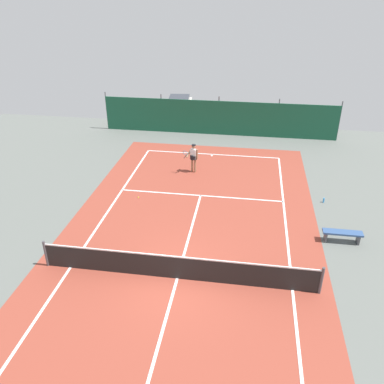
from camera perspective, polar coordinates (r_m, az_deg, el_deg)
ground_plane at (r=14.73m, az=-2.14°, el=-12.36°), size 36.00×36.00×0.00m
court_surface at (r=14.72m, az=-2.14°, el=-12.36°), size 11.02×26.60×0.01m
tennis_net at (r=14.40m, az=-2.17°, el=-10.82°), size 10.12×0.10×1.10m
back_fence at (r=28.65m, az=3.89°, el=9.88°), size 16.30×0.98×2.70m
tennis_player at (r=22.14m, az=0.20°, el=5.20°), size 0.85×0.64×1.64m
tennis_ball_near_player at (r=19.92m, az=-7.75°, el=-0.78°), size 0.07×0.07×0.07m
parked_car at (r=31.84m, az=-1.86°, el=12.11°), size 2.33×4.36×1.68m
courtside_bench at (r=17.48m, az=20.90°, el=-5.70°), size 1.60×0.40×0.49m
water_bottle at (r=20.36m, az=18.48°, el=-1.13°), size 0.08×0.08×0.24m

